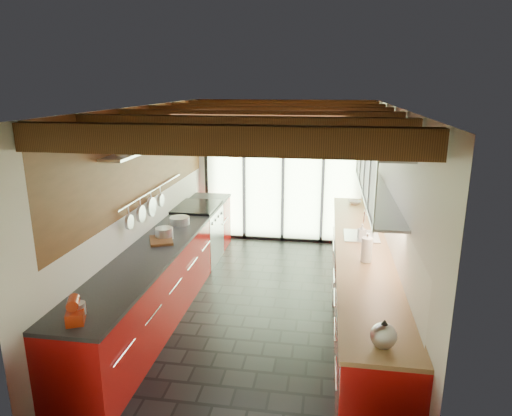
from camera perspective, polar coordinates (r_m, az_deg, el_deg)
name	(u,v)px	position (r m, az deg, el deg)	size (l,w,h in m)	color
ground	(261,306)	(6.23, 0.68, -12.20)	(5.50, 5.50, 0.00)	black
room_shell	(262,186)	(5.65, 0.74, 2.83)	(5.50, 5.50, 5.50)	silver
ceiling_beams	(266,117)	(5.91, 1.30, 11.29)	(3.14, 5.06, 4.90)	#593316
glass_door	(283,153)	(8.29, 3.44, 6.85)	(2.95, 0.10, 2.90)	#C6EAAD
left_counter	(168,269)	(6.32, -10.91, -7.44)	(0.68, 5.00, 0.92)	#A4100D
range_stove	(198,234)	(7.61, -7.26, -3.25)	(0.66, 0.90, 0.97)	silver
right_counter	(361,281)	(5.99, 12.99, -8.86)	(0.68, 5.00, 0.92)	#A4100D
sink_assembly	(362,234)	(6.19, 13.16, -3.13)	(0.45, 0.52, 0.43)	silver
upper_cabinets_right	(379,169)	(5.89, 15.13, 4.75)	(0.34, 3.00, 3.00)	silver
left_wall_fixtures	(152,162)	(6.13, -12.82, 5.58)	(0.28, 2.60, 0.96)	silver
stand_mixer	(76,311)	(4.26, -21.59, -11.86)	(0.23, 0.29, 0.23)	#AF290E
pot_large	(164,233)	(6.06, -11.39, -3.11)	(0.23, 0.23, 0.15)	silver
pot_small	(180,221)	(6.63, -9.53, -1.57)	(0.28, 0.28, 0.11)	silver
cutting_board	(161,240)	(5.97, -11.76, -3.98)	(0.28, 0.39, 0.03)	brown
kettle	(384,334)	(3.74, 15.66, -14.96)	(0.27, 0.29, 0.24)	silver
paper_towel	(367,250)	(5.31, 13.66, -5.12)	(0.13, 0.13, 0.34)	white
soap_bottle	(362,232)	(6.06, 13.10, -2.89)	(0.09, 0.09, 0.21)	silver
bowl	(355,202)	(7.84, 12.21, 0.72)	(0.21, 0.21, 0.05)	silver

